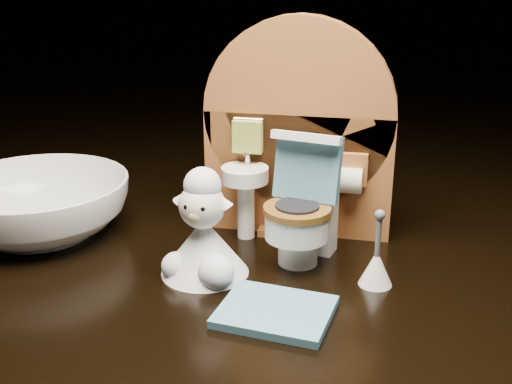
# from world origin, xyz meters

# --- Properties ---
(backdrop_panel) EXTENTS (0.13, 0.05, 0.15)m
(backdrop_panel) POSITION_xyz_m (-0.00, 0.06, 0.07)
(backdrop_panel) COLOR #965528
(backdrop_panel) RESTS_ON ground
(toy_toilet) EXTENTS (0.05, 0.06, 0.08)m
(toy_toilet) POSITION_xyz_m (0.01, 0.02, 0.03)
(toy_toilet) COLOR white
(toy_toilet) RESTS_ON ground
(bath_mat) EXTENTS (0.07, 0.06, 0.00)m
(bath_mat) POSITION_xyz_m (0.01, -0.05, 0.00)
(bath_mat) COLOR teal
(bath_mat) RESTS_ON ground
(toilet_brush) EXTENTS (0.02, 0.02, 0.05)m
(toilet_brush) POSITION_xyz_m (0.06, -0.01, 0.01)
(toilet_brush) COLOR white
(toilet_brush) RESTS_ON ground
(plush_lamb) EXTENTS (0.05, 0.05, 0.07)m
(plush_lamb) POSITION_xyz_m (-0.05, -0.01, 0.02)
(plush_lamb) COLOR white
(plush_lamb) RESTS_ON ground
(ceramic_bowl) EXTENTS (0.13, 0.13, 0.04)m
(ceramic_bowl) POSITION_xyz_m (-0.18, 0.02, 0.02)
(ceramic_bowl) COLOR white
(ceramic_bowl) RESTS_ON ground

